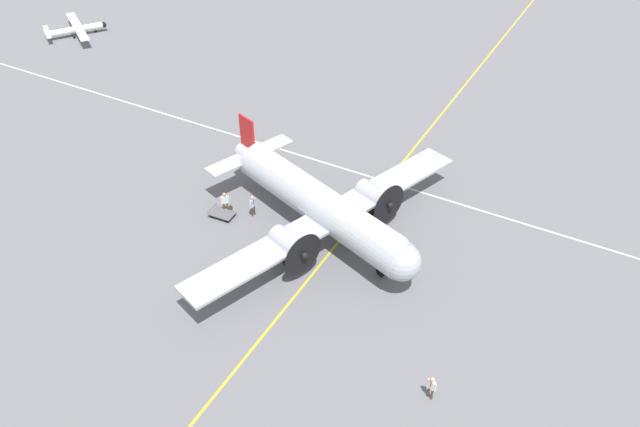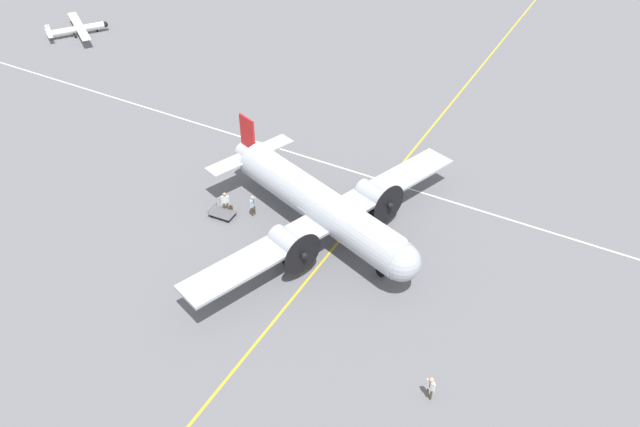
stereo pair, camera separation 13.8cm
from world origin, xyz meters
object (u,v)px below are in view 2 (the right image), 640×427
(suitcase_near_door, at_px, (230,209))
(passenger_boarding, at_px, (225,200))
(crew_foreground, at_px, (431,386))
(light_aircraft_taxiing, at_px, (78,29))
(airliner_main, at_px, (324,207))
(ramp_agent, at_px, (253,204))
(baggage_cart, at_px, (222,213))

(suitcase_near_door, bearing_deg, passenger_boarding, 122.84)
(crew_foreground, height_order, light_aircraft_taxiing, light_aircraft_taxiing)
(airliner_main, xyz_separation_m, ramp_agent, (-0.55, 5.61, -1.45))
(airliner_main, distance_m, light_aircraft_taxiing, 45.72)
(passenger_boarding, relative_size, suitcase_near_door, 3.35)
(light_aircraft_taxiing, bearing_deg, ramp_agent, -83.02)
(crew_foreground, bearing_deg, airliner_main, -19.56)
(ramp_agent, bearing_deg, airliner_main, 101.55)
(airliner_main, xyz_separation_m, light_aircraft_taxiing, (17.65, 42.14, -1.74))
(airliner_main, relative_size, baggage_cart, 12.16)
(airliner_main, relative_size, passenger_boarding, 13.00)
(suitcase_near_door, height_order, light_aircraft_taxiing, light_aircraft_taxiing)
(airliner_main, bearing_deg, light_aircraft_taxiing, 176.79)
(airliner_main, distance_m, suitcase_near_door, 7.78)
(ramp_agent, bearing_deg, baggage_cart, -51.63)
(passenger_boarding, bearing_deg, light_aircraft_taxiing, 110.31)
(suitcase_near_door, relative_size, light_aircraft_taxiing, 0.06)
(baggage_cart, bearing_deg, ramp_agent, 28.46)
(baggage_cart, bearing_deg, airliner_main, 9.31)
(suitcase_near_door, bearing_deg, baggage_cart, 166.27)
(airliner_main, relative_size, light_aircraft_taxiing, 2.73)
(crew_foreground, bearing_deg, passenger_boarding, -3.59)
(suitcase_near_door, height_order, baggage_cart, baggage_cart)
(passenger_boarding, height_order, light_aircraft_taxiing, light_aircraft_taxiing)
(passenger_boarding, bearing_deg, airliner_main, -32.10)
(light_aircraft_taxiing, bearing_deg, passenger_boarding, -85.18)
(ramp_agent, distance_m, baggage_cart, 2.43)
(suitcase_near_door, bearing_deg, crew_foreground, -113.34)
(airliner_main, height_order, baggage_cart, airliner_main)
(ramp_agent, bearing_deg, passenger_boarding, -66.12)
(passenger_boarding, relative_size, light_aircraft_taxiing, 0.21)
(baggage_cart, bearing_deg, light_aircraft_taxiing, 146.73)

